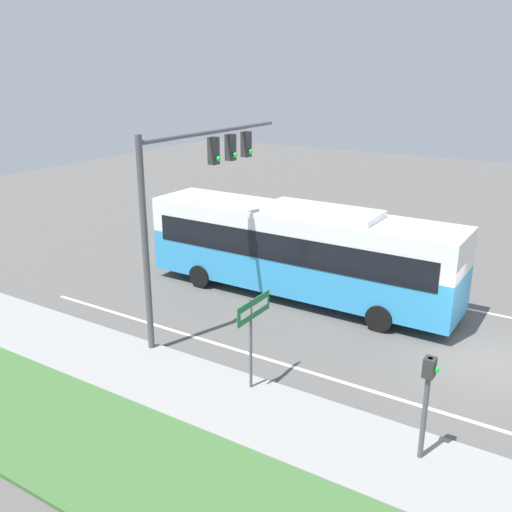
{
  "coord_description": "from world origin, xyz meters",
  "views": [
    {
      "loc": [
        -16.88,
        -2.34,
        8.49
      ],
      "look_at": [
        -0.1,
        8.26,
        1.87
      ],
      "focal_mm": 40.0,
      "sensor_mm": 36.0,
      "label": 1
    }
  ],
  "objects_px": {
    "signal_gantry": "(196,182)",
    "pedestrian_signal": "(427,391)",
    "bus": "(299,247)",
    "street_sign": "(253,323)"
  },
  "relations": [
    {
      "from": "signal_gantry",
      "to": "pedestrian_signal",
      "type": "distance_m",
      "value": 9.83
    },
    {
      "from": "bus",
      "to": "street_sign",
      "type": "height_order",
      "value": "bus"
    },
    {
      "from": "bus",
      "to": "pedestrian_signal",
      "type": "relative_size",
      "value": 4.66
    },
    {
      "from": "bus",
      "to": "pedestrian_signal",
      "type": "distance_m",
      "value": 9.96
    },
    {
      "from": "signal_gantry",
      "to": "pedestrian_signal",
      "type": "relative_size",
      "value": 2.78
    },
    {
      "from": "bus",
      "to": "street_sign",
      "type": "distance_m",
      "value": 6.91
    },
    {
      "from": "bus",
      "to": "signal_gantry",
      "type": "relative_size",
      "value": 1.67
    },
    {
      "from": "bus",
      "to": "street_sign",
      "type": "xyz_separation_m",
      "value": [
        -6.57,
        -2.14,
        -0.0
      ]
    },
    {
      "from": "bus",
      "to": "signal_gantry",
      "type": "bearing_deg",
      "value": 155.48
    },
    {
      "from": "signal_gantry",
      "to": "bus",
      "type": "bearing_deg",
      "value": -24.52
    }
  ]
}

